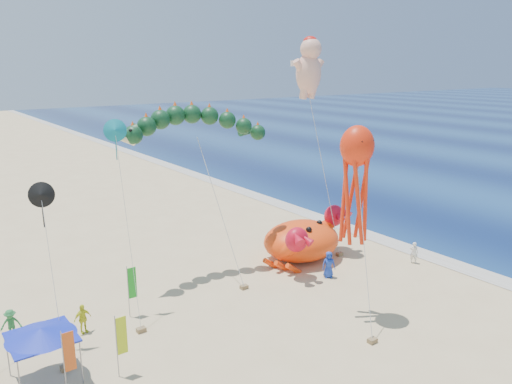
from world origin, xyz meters
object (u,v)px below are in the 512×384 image
at_px(crab_inflatable, 303,239).
at_px(canopy_blue, 41,333).
at_px(dragon_kite, 195,130).
at_px(cherub_kite, 309,66).
at_px(octopus_kite, 356,176).

height_order(crab_inflatable, canopy_blue, crab_inflatable).
height_order(dragon_kite, canopy_blue, dragon_kite).
relative_size(cherub_kite, octopus_kite, 1.47).
relative_size(crab_inflatable, dragon_kite, 0.73).
height_order(cherub_kite, octopus_kite, cherub_kite).
bearing_deg(octopus_kite, crab_inflatable, 67.22).
distance_m(crab_inflatable, canopy_blue, 20.34).
xyz_separation_m(crab_inflatable, cherub_kite, (1.74, 1.67, 12.78)).
xyz_separation_m(dragon_kite, canopy_blue, (-12.37, -7.13, -7.79)).
xyz_separation_m(dragon_kite, cherub_kite, (9.24, -1.16, 4.16)).
bearing_deg(octopus_kite, canopy_blue, 166.79).
xyz_separation_m(octopus_kite, canopy_blue, (-16.44, 3.86, -6.01)).
bearing_deg(canopy_blue, cherub_kite, 15.46).
height_order(dragon_kite, cherub_kite, cherub_kite).
bearing_deg(crab_inflatable, dragon_kite, 159.35).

